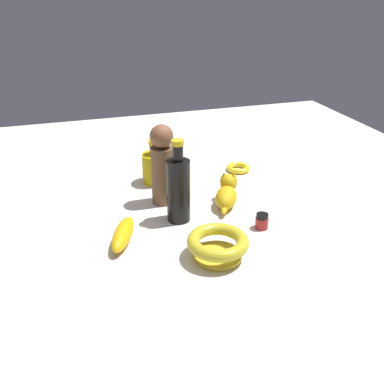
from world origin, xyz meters
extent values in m
plane|color=silver|center=(0.00, 0.00, 0.00)|extent=(2.00, 2.00, 0.00)
ellipsoid|color=gold|center=(0.11, 0.00, 0.03)|extent=(0.11, 0.13, 0.06)
sphere|color=gold|center=(0.13, 0.04, 0.06)|extent=(0.05, 0.05, 0.05)
cone|color=gold|center=(0.12, 0.05, 0.08)|extent=(0.02, 0.02, 0.02)
cone|color=gold|center=(0.14, 0.03, 0.08)|extent=(0.02, 0.02, 0.02)
ellipsoid|color=gold|center=(0.08, -0.05, 0.02)|extent=(0.04, 0.05, 0.02)
torus|color=yellow|center=(0.24, 0.24, 0.01)|extent=(0.08, 0.08, 0.02)
cylinder|color=#B9A00B|center=(-0.05, 0.23, 0.05)|extent=(0.09, 0.09, 0.10)
cylinder|color=#B9A00B|center=(-0.05, 0.23, 0.12)|extent=(0.04, 0.04, 0.03)
cylinder|color=#D7A407|center=(-0.05, 0.23, 0.14)|extent=(0.04, 0.04, 0.01)
cylinder|color=gold|center=(-0.01, -0.24, 0.01)|extent=(0.12, 0.12, 0.01)
torus|color=gold|center=(-0.01, -0.24, 0.04)|extent=(0.15, 0.15, 0.03)
cylinder|color=black|center=(-0.05, -0.03, 0.09)|extent=(0.06, 0.06, 0.18)
cylinder|color=black|center=(-0.05, -0.03, 0.20)|extent=(0.03, 0.03, 0.04)
cylinder|color=gold|center=(-0.05, -0.03, 0.23)|extent=(0.03, 0.03, 0.01)
cylinder|color=brown|center=(-0.06, 0.08, 0.09)|extent=(0.08, 0.08, 0.17)
sphere|color=brown|center=(-0.06, 0.08, 0.21)|extent=(0.07, 0.07, 0.07)
cylinder|color=#A42220|center=(0.15, -0.14, 0.02)|extent=(0.04, 0.04, 0.03)
cylinder|color=#F7F51A|center=(0.15, -0.14, 0.03)|extent=(0.03, 0.03, 0.00)
cylinder|color=black|center=(0.15, -0.14, 0.04)|extent=(0.03, 0.03, 0.01)
ellipsoid|color=#EAAD0F|center=(-0.22, -0.10, 0.02)|extent=(0.10, 0.17, 0.04)
camera|label=1|loc=(-0.33, -1.06, 0.61)|focal=40.72mm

